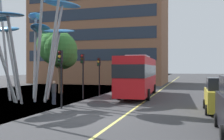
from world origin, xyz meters
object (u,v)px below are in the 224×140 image
Objects in this scene: red_bus at (138,74)px; traffic_light_kerb_far at (83,67)px; pedestrian at (54,92)px; leaf_sculpture at (29,17)px; traffic_light_kerb_near at (61,67)px; street_lamp at (3,23)px; car_parked_mid at (221,96)px; traffic_light_island_mid at (99,68)px.

red_bus is 5.53m from traffic_light_kerb_far.
pedestrian is at bearing -102.86° from traffic_light_kerb_far.
leaf_sculpture is at bearing -143.61° from traffic_light_kerb_far.
traffic_light_kerb_near is at bearing -32.07° from leaf_sculpture.
leaf_sculpture is 6.54m from pedestrian.
street_lamp is (2.70, -6.34, -1.72)m from leaf_sculpture.
red_bus is 1.04× the size of leaf_sculpture.
traffic_light_kerb_far is 0.49× the size of street_lamp.
leaf_sculpture is 5.88m from traffic_light_kerb_far.
traffic_light_kerb_near is 5.21m from traffic_light_kerb_far.
traffic_light_kerb_near reaches higher than pedestrian.
traffic_light_kerb_near is at bearing -171.30° from car_parked_mid.
traffic_light_island_mid is (0.34, 3.18, -0.13)m from traffic_light_kerb_far.
red_bus is 2.87× the size of traffic_light_kerb_near.
red_bus is 1.38× the size of street_lamp.
traffic_light_island_mid is at bearing 83.92° from traffic_light_kerb_far.
street_lamp is (-1.45, -3.74, 2.29)m from traffic_light_kerb_near.
traffic_light_kerb_far reaches higher than traffic_light_island_mid.
car_parked_mid is 11.38m from pedestrian.
street_lamp is at bearing -155.19° from car_parked_mid.
traffic_light_kerb_near is at bearing -49.53° from pedestrian.
red_bus is 9.85m from car_parked_mid.
leaf_sculpture reaches higher than red_bus.
car_parked_mid reaches higher than pedestrian.
traffic_light_island_mid is (-0.33, 8.35, -0.10)m from traffic_light_kerb_near.
traffic_light_kerb_near is 1.04× the size of traffic_light_island_mid.
street_lamp is at bearing -95.02° from traffic_light_kerb_far.
traffic_light_kerb_near is 2.20× the size of pedestrian.
traffic_light_kerb_near is 0.48× the size of street_lamp.
leaf_sculpture is (-7.57, -6.23, 4.67)m from red_bus.
red_bus is 6.31× the size of pedestrian.
leaf_sculpture is 7.10m from street_lamp.
street_lamp is 6.86m from pedestrian.
red_bus reaches higher than traffic_light_kerb_near.
leaf_sculpture is 6.33m from traffic_light_kerb_near.
car_parked_mid is (10.24, -6.83, -1.68)m from traffic_light_island_mid.
traffic_light_kerb_near is 2.93m from pedestrian.
traffic_light_kerb_near is 4.61m from street_lamp.
traffic_light_kerb_far is 1.05× the size of traffic_light_island_mid.
red_bus reaches higher than traffic_light_island_mid.
pedestrian is at bearing -124.36° from red_bus.
car_parked_mid is at bearing -48.36° from red_bus.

